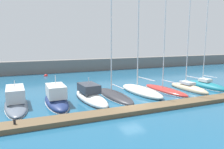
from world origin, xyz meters
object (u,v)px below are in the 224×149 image
Objects in this scene: mooring_buoy_red at (46,76)px; motorboat_navy_third at (56,98)px; dock_bollard at (15,122)px; motorboat_slate_second at (16,100)px; sailboat_charcoal_fifth at (115,95)px; sailboat_sand_eighth at (188,88)px; sailboat_ivory_sixth at (141,90)px; sailboat_teal_ninth at (206,85)px; motorboat_white_fourth at (90,96)px; sailboat_red_seventh at (165,89)px.

motorboat_navy_third is at bearing -92.15° from mooring_buoy_red.
mooring_buoy_red is 1.88× the size of dock_bollard.
mooring_buoy_red is at bearing -16.98° from motorboat_slate_second.
sailboat_sand_eighth is at bearing -95.53° from sailboat_charcoal_fifth.
sailboat_charcoal_fifth is 0.85× the size of sailboat_ivory_sixth.
motorboat_slate_second is 0.50× the size of sailboat_ivory_sixth.
sailboat_teal_ninth is (11.68, -0.70, -0.12)m from sailboat_ivory_sixth.
sailboat_sand_eighth reaches higher than sailboat_teal_ninth.
sailboat_ivory_sixth reaches higher than sailboat_charcoal_fifth.
motorboat_white_fourth is 0.59× the size of sailboat_teal_ninth.
sailboat_ivory_sixth is 1.17× the size of sailboat_sand_eighth.
sailboat_sand_eighth is 37.61× the size of dock_bollard.
sailboat_sand_eighth reaches higher than dock_bollard.
sailboat_ivory_sixth is at bearing 80.85° from sailboat_sand_eighth.
sailboat_ivory_sixth is 23.66m from mooring_buoy_red.
motorboat_navy_third is at bearing 85.90° from sailboat_teal_ninth.
motorboat_navy_third is at bearing 55.45° from dock_bollard.
sailboat_teal_ninth is (3.88, 0.27, -0.03)m from sailboat_sand_eighth.
motorboat_navy_third is (4.43, -0.94, 0.01)m from motorboat_slate_second.
dock_bollard is (-8.55, -6.18, 0.15)m from motorboat_white_fourth.
sailboat_red_seventh reaches higher than sailboat_sand_eighth.
sailboat_teal_ninth is 28.65m from dock_bollard.
motorboat_slate_second is at bearing 84.69° from sailboat_sand_eighth.
mooring_buoy_red is at bearing -3.43° from motorboat_navy_third.
motorboat_white_fourth is (8.66, -1.03, -0.14)m from motorboat_slate_second.
motorboat_slate_second reaches higher than mooring_buoy_red.
motorboat_white_fourth is at bearing 86.07° from sailboat_teal_ninth.
motorboat_white_fourth is at bearing -92.45° from motorboat_navy_third.
sailboat_charcoal_fifth is 13.63m from dock_bollard.
motorboat_white_fourth is at bearing 86.67° from sailboat_sand_eighth.
sailboat_ivory_sixth is 1.28× the size of sailboat_teal_ninth.
dock_bollard is (0.11, -7.21, 0.01)m from motorboat_slate_second.
sailboat_sand_eighth is 24.82m from dock_bollard.
sailboat_sand_eighth reaches higher than motorboat_slate_second.
motorboat_slate_second is at bearing 83.04° from sailboat_ivory_sixth.
sailboat_charcoal_fifth is at bearing -96.39° from motorboat_slate_second.
motorboat_slate_second is 12.17m from sailboat_charcoal_fifth.
sailboat_charcoal_fifth reaches higher than motorboat_navy_third.
motorboat_slate_second is 0.59× the size of sailboat_red_seventh.
sailboat_teal_ninth reaches higher than motorboat_slate_second.
mooring_buoy_red is at bearing 4.27° from motorboat_white_fourth.
sailboat_sand_eighth is (7.81, -0.97, -0.09)m from sailboat_ivory_sixth.
motorboat_white_fourth is 7.79m from sailboat_ivory_sixth.
sailboat_red_seventh is 7.74m from sailboat_teal_ninth.
motorboat_navy_third is 4.23m from motorboat_white_fourth.
motorboat_white_fourth is 20.44× the size of dock_bollard.
sailboat_sand_eighth is at bearing -96.05° from motorboat_white_fourth.
motorboat_white_fourth is 19.45m from sailboat_teal_ninth.
dock_bollard is at bearing 144.17° from motorboat_navy_third.
sailboat_charcoal_fifth is (12.13, -0.80, -0.41)m from motorboat_slate_second.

